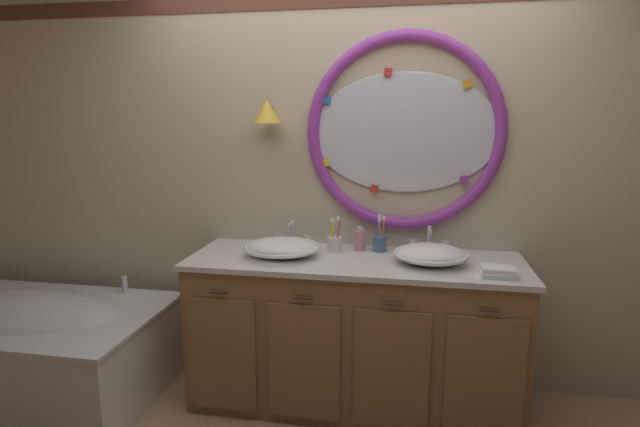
% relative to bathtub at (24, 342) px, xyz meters
% --- Properties ---
extents(ground_plane, '(14.00, 14.00, 0.00)m').
position_rel_bathtub_xyz_m(ground_plane, '(1.90, 0.02, -0.32)').
color(ground_plane, tan).
extents(back_wall_assembly, '(6.40, 0.26, 2.60)m').
position_rel_bathtub_xyz_m(back_wall_assembly, '(1.92, 0.60, 1.00)').
color(back_wall_assembly, beige).
rests_on(back_wall_assembly, ground_plane).
extents(vanity_counter, '(1.88, 0.65, 0.88)m').
position_rel_bathtub_xyz_m(vanity_counter, '(1.97, 0.26, 0.12)').
color(vanity_counter, olive).
rests_on(vanity_counter, ground_plane).
extents(bathtub, '(1.66, 0.94, 0.64)m').
position_rel_bathtub_xyz_m(bathtub, '(0.00, 0.00, 0.00)').
color(bathtub, white).
rests_on(bathtub, ground_plane).
extents(sink_basin_left, '(0.44, 0.44, 0.10)m').
position_rel_bathtub_xyz_m(sink_basin_left, '(1.56, 0.24, 0.61)').
color(sink_basin_left, white).
rests_on(sink_basin_left, vanity_counter).
extents(sink_basin_right, '(0.40, 0.40, 0.11)m').
position_rel_bathtub_xyz_m(sink_basin_right, '(2.39, 0.24, 0.61)').
color(sink_basin_right, white).
rests_on(sink_basin_right, vanity_counter).
extents(faucet_set_left, '(0.24, 0.12, 0.16)m').
position_rel_bathtub_xyz_m(faucet_set_left, '(1.56, 0.49, 0.61)').
color(faucet_set_left, silver).
rests_on(faucet_set_left, vanity_counter).
extents(faucet_set_right, '(0.24, 0.14, 0.16)m').
position_rel_bathtub_xyz_m(faucet_set_right, '(2.39, 0.48, 0.62)').
color(faucet_set_right, silver).
rests_on(faucet_set_right, vanity_counter).
extents(toothbrush_holder_left, '(0.09, 0.09, 0.21)m').
position_rel_bathtub_xyz_m(toothbrush_holder_left, '(1.84, 0.38, 0.61)').
color(toothbrush_holder_left, white).
rests_on(toothbrush_holder_left, vanity_counter).
extents(toothbrush_holder_right, '(0.09, 0.09, 0.22)m').
position_rel_bathtub_xyz_m(toothbrush_holder_right, '(2.10, 0.44, 0.61)').
color(toothbrush_holder_right, slate).
rests_on(toothbrush_holder_right, vanity_counter).
extents(soap_dispenser, '(0.06, 0.07, 0.15)m').
position_rel_bathtub_xyz_m(soap_dispenser, '(1.98, 0.44, 0.62)').
color(soap_dispenser, pink).
rests_on(soap_dispenser, vanity_counter).
extents(folded_hand_towel, '(0.17, 0.13, 0.05)m').
position_rel_bathtub_xyz_m(folded_hand_towel, '(2.71, 0.07, 0.58)').
color(folded_hand_towel, white).
rests_on(folded_hand_towel, vanity_counter).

